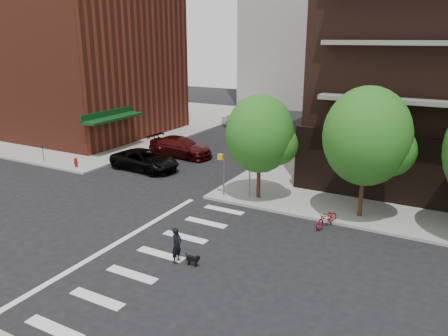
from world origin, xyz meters
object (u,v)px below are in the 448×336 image
object	(u,v)px
fire_hydrant	(76,162)
parked_car_silver	(244,121)
parked_car_black	(145,160)
parked_car_maroon	(180,147)
scooter	(327,218)
dog_walker	(177,245)

from	to	relation	value
fire_hydrant	parked_car_silver	bearing A→B (deg)	78.47
parked_car_black	parked_car_silver	bearing A→B (deg)	5.67
fire_hydrant	parked_car_silver	world-z (taller)	parked_car_silver
fire_hydrant	parked_car_black	xyz separation A→B (m)	(4.61, 2.32, 0.19)
fire_hydrant	parked_car_maroon	size ratio (longest dim) A/B	0.13
scooter	dog_walker	xyz separation A→B (m)	(-4.71, -6.72, 0.33)
parked_car_silver	fire_hydrant	bearing A→B (deg)	168.33
fire_hydrant	scooter	bearing A→B (deg)	-3.86
scooter	dog_walker	size ratio (longest dim) A/B	1.13
parked_car_black	parked_car_maroon	size ratio (longest dim) A/B	0.96
dog_walker	parked_car_silver	bearing A→B (deg)	19.46
parked_car_maroon	parked_car_silver	world-z (taller)	parked_car_maroon
parked_car_silver	dog_walker	size ratio (longest dim) A/B	2.81
parked_car_silver	dog_walker	world-z (taller)	dog_walker
dog_walker	fire_hydrant	bearing A→B (deg)	60.09
fire_hydrant	parked_car_silver	size ratio (longest dim) A/B	0.16
parked_car_black	dog_walker	distance (m)	14.33
parked_car_black	dog_walker	size ratio (longest dim) A/B	3.30
parked_car_maroon	parked_car_black	bearing A→B (deg)	-179.99
scooter	dog_walker	world-z (taller)	dog_walker
fire_hydrant	parked_car_black	size ratio (longest dim) A/B	0.14
parked_car_black	parked_car_maroon	distance (m)	4.41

